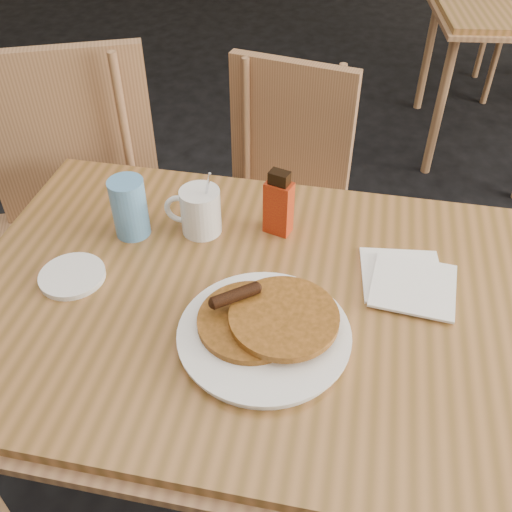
{
  "coord_description": "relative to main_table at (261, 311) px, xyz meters",
  "views": [
    {
      "loc": [
        0.14,
        -0.76,
        1.57
      ],
      "look_at": [
        0.02,
        0.03,
        0.87
      ],
      "focal_mm": 40.0,
      "sensor_mm": 36.0,
      "label": 1
    }
  ],
  "objects": [
    {
      "name": "side_saucer",
      "position": [
        -0.39,
        -0.01,
        0.05
      ],
      "size": [
        0.16,
        0.16,
        0.01
      ],
      "primitive_type": "cylinder",
      "rotation": [
        0.0,
        0.0,
        0.21
      ],
      "color": "white",
      "rests_on": "main_table"
    },
    {
      "name": "pancake_plate",
      "position": [
        0.02,
        -0.1,
        0.06
      ],
      "size": [
        0.32,
        0.32,
        0.07
      ],
      "rotation": [
        0.0,
        0.0,
        0.19
      ],
      "color": "white",
      "rests_on": "main_table"
    },
    {
      "name": "floor",
      "position": [
        -0.03,
        -0.04,
        -0.71
      ],
      "size": [
        10.0,
        10.0,
        0.0
      ],
      "primitive_type": "plane",
      "color": "black",
      "rests_on": "ground"
    },
    {
      "name": "chair_main_far",
      "position": [
        -0.03,
        0.74,
        -0.18
      ],
      "size": [
        0.49,
        0.49,
        0.89
      ],
      "rotation": [
        0.0,
        0.0,
        -0.23
      ],
      "color": "#A6784E",
      "rests_on": "floor"
    },
    {
      "name": "main_table",
      "position": [
        0.0,
        0.0,
        0.0
      ],
      "size": [
        1.3,
        0.91,
        0.75
      ],
      "rotation": [
        0.0,
        0.0,
        -0.04
      ],
      "color": "#976335",
      "rests_on": "floor"
    },
    {
      "name": "chair_wall_extra",
      "position": [
        -0.61,
        0.41,
        -0.1
      ],
      "size": [
        0.59,
        0.6,
        1.02
      ],
      "rotation": [
        0.0,
        0.0,
        0.36
      ],
      "color": "#A6784E",
      "rests_on": "floor"
    },
    {
      "name": "blue_tumbler",
      "position": [
        -0.32,
        0.16,
        0.11
      ],
      "size": [
        0.08,
        0.08,
        0.14
      ],
      "primitive_type": "cylinder",
      "rotation": [
        0.0,
        0.0,
        -0.08
      ],
      "color": "#5896CF",
      "rests_on": "main_table"
    },
    {
      "name": "napkin_stack",
      "position": [
        0.29,
        0.09,
        0.05
      ],
      "size": [
        0.2,
        0.21,
        0.01
      ],
      "rotation": [
        0.0,
        0.0,
        0.08
      ],
      "color": "white",
      "rests_on": "main_table"
    },
    {
      "name": "syrup_bottle",
      "position": [
        0.01,
        0.22,
        0.11
      ],
      "size": [
        0.07,
        0.05,
        0.16
      ],
      "rotation": [
        0.0,
        0.0,
        -0.32
      ],
      "color": "maroon",
      "rests_on": "main_table"
    },
    {
      "name": "coffee_mug",
      "position": [
        -0.17,
        0.19,
        0.1
      ],
      "size": [
        0.13,
        0.09,
        0.17
      ],
      "rotation": [
        0.0,
        0.0,
        0.27
      ],
      "color": "white",
      "rests_on": "main_table"
    }
  ]
}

